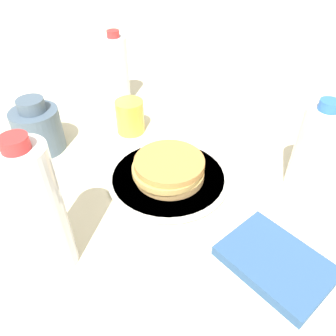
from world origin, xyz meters
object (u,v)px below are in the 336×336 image
(cream_jug, at_px, (38,128))
(water_bottle_mid, at_px, (314,150))
(plate, at_px, (168,177))
(water_bottle_far, at_px, (117,70))
(water_bottle_near, at_px, (40,212))
(pancake_stack, at_px, (169,169))
(juice_glass, at_px, (130,117))

(cream_jug, height_order, water_bottle_mid, water_bottle_mid)
(plate, distance_m, water_bottle_far, 0.39)
(water_bottle_near, bearing_deg, cream_jug, -14.30)
(water_bottle_near, xyz_separation_m, water_bottle_mid, (-0.11, -0.49, -0.02))
(water_bottle_near, bearing_deg, water_bottle_mid, -102.87)
(plate, relative_size, pancake_stack, 1.66)
(pancake_stack, bearing_deg, water_bottle_far, -12.26)
(pancake_stack, relative_size, water_bottle_far, 0.77)
(plate, xyz_separation_m, water_bottle_mid, (-0.17, -0.22, 0.09))
(pancake_stack, xyz_separation_m, water_bottle_mid, (-0.17, -0.22, 0.06))
(pancake_stack, bearing_deg, water_bottle_near, 102.17)
(juice_glass, relative_size, water_bottle_near, 0.34)
(water_bottle_far, bearing_deg, juice_glass, 162.02)
(plate, distance_m, water_bottle_mid, 0.30)
(juice_glass, height_order, cream_jug, cream_jug)
(cream_jug, bearing_deg, water_bottle_near, 165.70)
(pancake_stack, relative_size, water_bottle_mid, 0.79)
(water_bottle_far, bearing_deg, water_bottle_mid, -165.62)
(cream_jug, bearing_deg, water_bottle_far, -67.90)
(water_bottle_mid, height_order, water_bottle_far, water_bottle_far)
(pancake_stack, xyz_separation_m, water_bottle_far, (0.38, -0.08, 0.06))
(pancake_stack, height_order, water_bottle_far, water_bottle_far)
(cream_jug, height_order, water_bottle_far, water_bottle_far)
(plate, relative_size, cream_jug, 2.00)
(plate, relative_size, juice_glass, 3.07)
(juice_glass, height_order, water_bottle_near, water_bottle_near)
(plate, distance_m, pancake_stack, 0.03)
(plate, height_order, water_bottle_far, water_bottle_far)
(juice_glass, xyz_separation_m, water_bottle_far, (0.16, -0.05, 0.05))
(juice_glass, distance_m, water_bottle_far, 0.18)
(plate, bearing_deg, water_bottle_far, -12.32)
(pancake_stack, relative_size, juice_glass, 1.85)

